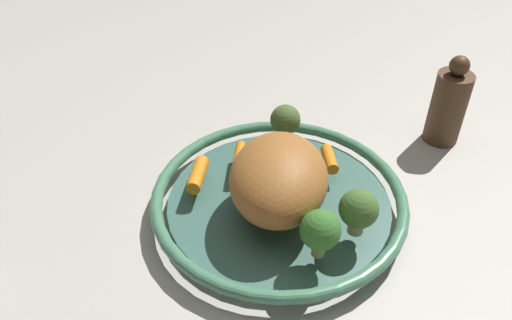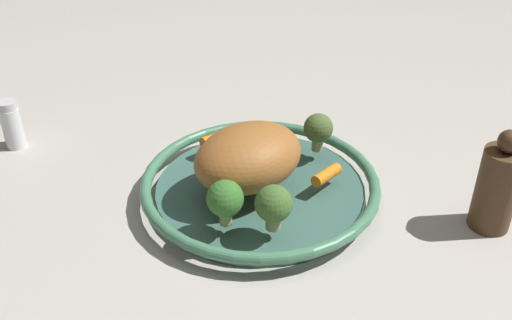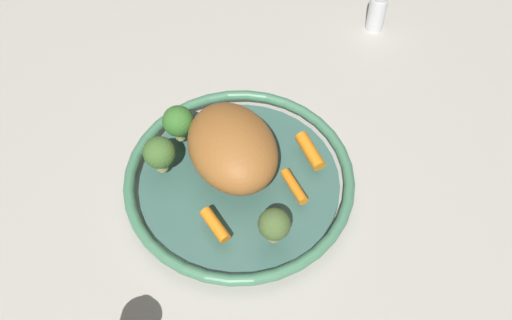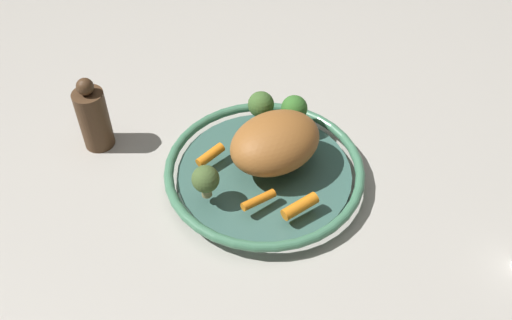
{
  "view_description": "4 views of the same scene",
  "coord_description": "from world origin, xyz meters",
  "px_view_note": "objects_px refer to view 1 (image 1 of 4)",
  "views": [
    {
      "loc": [
        -0.21,
        -0.46,
        0.5
      ],
      "look_at": [
        -0.02,
        0.03,
        0.08
      ],
      "focal_mm": 35.56,
      "sensor_mm": 36.0,
      "label": 1
    },
    {
      "loc": [
        0.27,
        -0.65,
        0.52
      ],
      "look_at": [
        -0.0,
        -0.0,
        0.07
      ],
      "focal_mm": 41.1,
      "sensor_mm": 36.0,
      "label": 2
    },
    {
      "loc": [
        0.39,
        0.33,
        0.8
      ],
      "look_at": [
        -0.02,
        0.02,
        0.07
      ],
      "focal_mm": 42.92,
      "sensor_mm": 36.0,
      "label": 3
    },
    {
      "loc": [
        -0.3,
        0.6,
        0.75
      ],
      "look_at": [
        0.01,
        0.01,
        0.06
      ],
      "focal_mm": 39.61,
      "sensor_mm": 36.0,
      "label": 4
    }
  ],
  "objects_px": {
    "baby_carrot_back": "(329,159)",
    "broccoli_floret_large": "(359,210)",
    "roast_chicken_piece": "(279,178)",
    "serving_bowl": "(279,201)",
    "baby_carrot_near_rim": "(198,174)",
    "baby_carrot_center": "(239,158)",
    "broccoli_floret_small": "(320,231)",
    "broccoli_floret_edge": "(285,121)",
    "pepper_mill": "(448,105)"
  },
  "relations": [
    {
      "from": "serving_bowl",
      "to": "baby_carrot_near_rim",
      "type": "bearing_deg",
      "value": 146.89
    },
    {
      "from": "serving_bowl",
      "to": "broccoli_floret_small",
      "type": "distance_m",
      "value": 0.13
    },
    {
      "from": "serving_bowl",
      "to": "baby_carrot_center",
      "type": "xyz_separation_m",
      "value": [
        -0.03,
        0.08,
        0.02
      ]
    },
    {
      "from": "broccoli_floret_edge",
      "to": "broccoli_floret_small",
      "type": "relative_size",
      "value": 0.95
    },
    {
      "from": "serving_bowl",
      "to": "roast_chicken_piece",
      "type": "relative_size",
      "value": 2.13
    },
    {
      "from": "serving_bowl",
      "to": "broccoli_floret_small",
      "type": "bearing_deg",
      "value": -89.91
    },
    {
      "from": "baby_carrot_center",
      "to": "broccoli_floret_edge",
      "type": "bearing_deg",
      "value": 16.35
    },
    {
      "from": "baby_carrot_center",
      "to": "baby_carrot_back",
      "type": "height_order",
      "value": "baby_carrot_back"
    },
    {
      "from": "serving_bowl",
      "to": "broccoli_floret_large",
      "type": "xyz_separation_m",
      "value": [
        0.06,
        -0.1,
        0.05
      ]
    },
    {
      "from": "roast_chicken_piece",
      "to": "serving_bowl",
      "type": "bearing_deg",
      "value": 62.56
    },
    {
      "from": "baby_carrot_near_rim",
      "to": "broccoli_floret_large",
      "type": "relative_size",
      "value": 1.01
    },
    {
      "from": "broccoli_floret_large",
      "to": "baby_carrot_near_rim",
      "type": "bearing_deg",
      "value": 133.54
    },
    {
      "from": "broccoli_floret_small",
      "to": "baby_carrot_back",
      "type": "bearing_deg",
      "value": 58.24
    },
    {
      "from": "baby_carrot_back",
      "to": "pepper_mill",
      "type": "distance_m",
      "value": 0.23
    },
    {
      "from": "baby_carrot_near_rim",
      "to": "baby_carrot_center",
      "type": "bearing_deg",
      "value": 14.61
    },
    {
      "from": "baby_carrot_center",
      "to": "broccoli_floret_large",
      "type": "distance_m",
      "value": 0.2
    },
    {
      "from": "broccoli_floret_small",
      "to": "pepper_mill",
      "type": "relative_size",
      "value": 0.43
    },
    {
      "from": "baby_carrot_near_rim",
      "to": "broccoli_floret_large",
      "type": "bearing_deg",
      "value": -46.46
    },
    {
      "from": "serving_bowl",
      "to": "baby_carrot_near_rim",
      "type": "distance_m",
      "value": 0.12
    },
    {
      "from": "roast_chicken_piece",
      "to": "pepper_mill",
      "type": "relative_size",
      "value": 1.09
    },
    {
      "from": "roast_chicken_piece",
      "to": "baby_carrot_back",
      "type": "relative_size",
      "value": 3.03
    },
    {
      "from": "baby_carrot_near_rim",
      "to": "serving_bowl",
      "type": "bearing_deg",
      "value": -33.11
    },
    {
      "from": "roast_chicken_piece",
      "to": "broccoli_floret_small",
      "type": "bearing_deg",
      "value": -84.04
    },
    {
      "from": "serving_bowl",
      "to": "broccoli_floret_small",
      "type": "height_order",
      "value": "broccoli_floret_small"
    },
    {
      "from": "baby_carrot_center",
      "to": "broccoli_floret_edge",
      "type": "xyz_separation_m",
      "value": [
        0.08,
        0.02,
        0.03
      ]
    },
    {
      "from": "roast_chicken_piece",
      "to": "baby_carrot_back",
      "type": "xyz_separation_m",
      "value": [
        0.1,
        0.05,
        -0.03
      ]
    },
    {
      "from": "baby_carrot_back",
      "to": "broccoli_floret_large",
      "type": "relative_size",
      "value": 0.86
    },
    {
      "from": "serving_bowl",
      "to": "baby_carrot_center",
      "type": "distance_m",
      "value": 0.09
    },
    {
      "from": "roast_chicken_piece",
      "to": "pepper_mill",
      "type": "distance_m",
      "value": 0.34
    },
    {
      "from": "baby_carrot_center",
      "to": "broccoli_floret_edge",
      "type": "height_order",
      "value": "broccoli_floret_edge"
    },
    {
      "from": "baby_carrot_back",
      "to": "broccoli_floret_large",
      "type": "bearing_deg",
      "value": -103.55
    },
    {
      "from": "baby_carrot_back",
      "to": "broccoli_floret_small",
      "type": "xyz_separation_m",
      "value": [
        -0.09,
        -0.15,
        0.03
      ]
    },
    {
      "from": "baby_carrot_near_rim",
      "to": "broccoli_floret_large",
      "type": "xyz_separation_m",
      "value": [
        0.16,
        -0.16,
        0.03
      ]
    },
    {
      "from": "broccoli_floret_large",
      "to": "pepper_mill",
      "type": "distance_m",
      "value": 0.31
    },
    {
      "from": "roast_chicken_piece",
      "to": "baby_carrot_back",
      "type": "bearing_deg",
      "value": 25.78
    },
    {
      "from": "roast_chicken_piece",
      "to": "broccoli_floret_edge",
      "type": "distance_m",
      "value": 0.14
    },
    {
      "from": "baby_carrot_center",
      "to": "broccoli_floret_edge",
      "type": "relative_size",
      "value": 1.0
    },
    {
      "from": "broccoli_floret_small",
      "to": "pepper_mill",
      "type": "distance_m",
      "value": 0.36
    },
    {
      "from": "baby_carrot_near_rim",
      "to": "broccoli_floret_small",
      "type": "height_order",
      "value": "broccoli_floret_small"
    },
    {
      "from": "roast_chicken_piece",
      "to": "baby_carrot_center",
      "type": "distance_m",
      "value": 0.11
    },
    {
      "from": "roast_chicken_piece",
      "to": "broccoli_floret_large",
      "type": "height_order",
      "value": "roast_chicken_piece"
    },
    {
      "from": "baby_carrot_back",
      "to": "broccoli_floret_large",
      "type": "height_order",
      "value": "broccoli_floret_large"
    },
    {
      "from": "roast_chicken_piece",
      "to": "baby_carrot_center",
      "type": "relative_size",
      "value": 2.68
    },
    {
      "from": "broccoli_floret_large",
      "to": "broccoli_floret_small",
      "type": "bearing_deg",
      "value": -164.71
    },
    {
      "from": "baby_carrot_near_rim",
      "to": "broccoli_floret_edge",
      "type": "height_order",
      "value": "broccoli_floret_edge"
    },
    {
      "from": "baby_carrot_back",
      "to": "baby_carrot_near_rim",
      "type": "xyz_separation_m",
      "value": [
        -0.19,
        0.03,
        0.0
      ]
    },
    {
      "from": "baby_carrot_back",
      "to": "broccoli_floret_edge",
      "type": "bearing_deg",
      "value": 116.91
    },
    {
      "from": "serving_bowl",
      "to": "broccoli_floret_edge",
      "type": "height_order",
      "value": "broccoli_floret_edge"
    },
    {
      "from": "serving_bowl",
      "to": "broccoli_floret_large",
      "type": "bearing_deg",
      "value": -59.47
    },
    {
      "from": "baby_carrot_back",
      "to": "broccoli_floret_large",
      "type": "distance_m",
      "value": 0.14
    }
  ]
}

